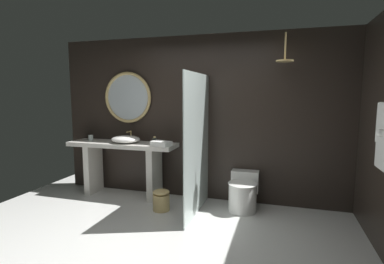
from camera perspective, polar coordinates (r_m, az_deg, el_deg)
ground_plane at (r=3.43m, az=-7.85°, el=-22.25°), size 5.76×5.76×0.00m
back_wall_panel at (r=4.79m, az=1.37°, el=2.64°), size 4.80×0.10×2.60m
vanity_counter at (r=5.08m, az=-13.15°, el=-5.05°), size 1.83×0.48×0.90m
vessel_sink at (r=4.96m, az=-12.60°, el=-1.36°), size 0.48×0.39×0.18m
tumbler_cup at (r=5.40m, az=-18.84°, el=-1.02°), size 0.08×0.08×0.10m
soap_dispenser at (r=4.72m, az=-7.17°, el=-1.71°), size 0.07×0.07×0.13m
round_wall_mirror at (r=5.16m, az=-12.24°, el=6.48°), size 0.86×0.05×0.86m
shower_glass_panel at (r=4.16m, az=1.03°, el=-2.43°), size 0.02×1.23×1.97m
rain_shower_head at (r=4.28m, az=17.37°, el=13.29°), size 0.23×0.23×0.38m
toilet at (r=4.52m, az=9.78°, el=-11.29°), size 0.42×0.63×0.53m
waste_bin at (r=4.47m, az=-5.92°, el=-12.79°), size 0.25×0.25×0.31m
folded_hand_towel at (r=4.56m, az=-5.93°, el=-2.24°), size 0.33×0.26×0.08m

